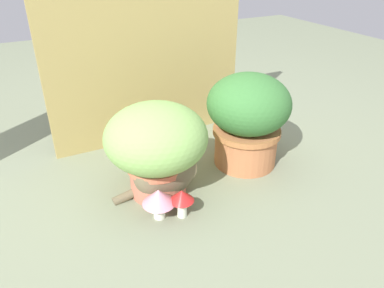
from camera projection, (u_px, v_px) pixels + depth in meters
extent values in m
plane|color=gray|center=(172.00, 187.00, 1.53)|extent=(6.00, 6.00, 0.00)
cube|color=tan|center=(147.00, 51.00, 1.71)|extent=(0.97, 0.03, 0.89)
cylinder|color=#BF6952|center=(158.00, 176.00, 1.47)|extent=(0.22, 0.22, 0.14)
cylinder|color=#C16B4A|center=(157.00, 164.00, 1.45)|extent=(0.24, 0.24, 0.02)
ellipsoid|color=#82B05A|center=(156.00, 137.00, 1.39)|extent=(0.39, 0.39, 0.26)
cylinder|color=#B86E45|center=(245.00, 146.00, 1.66)|extent=(0.28, 0.28, 0.17)
cylinder|color=#B36F3E|center=(247.00, 131.00, 1.62)|extent=(0.30, 0.30, 0.02)
ellipsoid|color=#387134|center=(249.00, 104.00, 1.56)|extent=(0.36, 0.36, 0.26)
ellipsoid|color=brown|center=(165.00, 171.00, 1.43)|extent=(0.27, 0.18, 0.22)
ellipsoid|color=tan|center=(187.00, 167.00, 1.48)|extent=(0.07, 0.10, 0.11)
sphere|color=brown|center=(190.00, 138.00, 1.42)|extent=(0.11, 0.11, 0.11)
cone|color=brown|center=(186.00, 121.00, 1.42)|extent=(0.04, 0.04, 0.04)
cone|color=brown|center=(194.00, 127.00, 1.37)|extent=(0.04, 0.04, 0.04)
cylinder|color=brown|center=(135.00, 192.00, 1.46)|extent=(0.18, 0.04, 0.07)
cylinder|color=silver|center=(182.00, 208.00, 1.35)|extent=(0.04, 0.04, 0.07)
cone|color=red|center=(182.00, 196.00, 1.32)|extent=(0.09, 0.09, 0.04)
cylinder|color=silver|center=(159.00, 210.00, 1.35)|extent=(0.04, 0.04, 0.06)
cone|color=pink|center=(159.00, 196.00, 1.32)|extent=(0.12, 0.12, 0.06)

